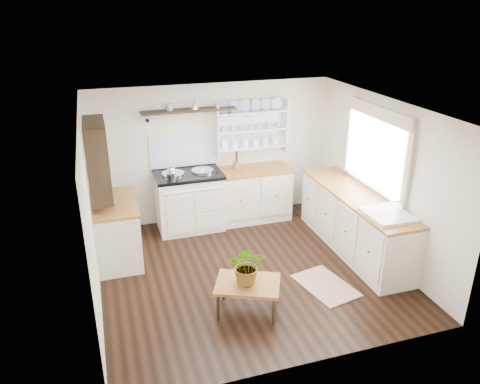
% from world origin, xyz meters
% --- Properties ---
extents(floor, '(4.00, 3.80, 0.01)m').
position_xyz_m(floor, '(0.00, 0.00, 0.00)').
color(floor, black).
rests_on(floor, ground).
extents(wall_back, '(4.00, 0.02, 2.30)m').
position_xyz_m(wall_back, '(0.00, 1.90, 1.15)').
color(wall_back, beige).
rests_on(wall_back, ground).
extents(wall_right, '(0.02, 3.80, 2.30)m').
position_xyz_m(wall_right, '(2.00, 0.00, 1.15)').
color(wall_right, beige).
rests_on(wall_right, ground).
extents(wall_left, '(0.02, 3.80, 2.30)m').
position_xyz_m(wall_left, '(-2.00, 0.00, 1.15)').
color(wall_left, beige).
rests_on(wall_left, ground).
extents(ceiling, '(4.00, 3.80, 0.01)m').
position_xyz_m(ceiling, '(0.00, 0.00, 2.30)').
color(ceiling, white).
rests_on(ceiling, wall_back).
extents(window, '(0.08, 1.55, 1.22)m').
position_xyz_m(window, '(1.95, 0.15, 1.56)').
color(window, white).
rests_on(window, wall_right).
extents(aga_cooker, '(1.07, 0.74, 0.99)m').
position_xyz_m(aga_cooker, '(-0.50, 1.57, 0.49)').
color(aga_cooker, white).
rests_on(aga_cooker, floor).
extents(back_cabinets, '(1.27, 0.63, 0.90)m').
position_xyz_m(back_cabinets, '(0.60, 1.60, 0.46)').
color(back_cabinets, beige).
rests_on(back_cabinets, floor).
extents(right_cabinets, '(0.62, 2.43, 0.90)m').
position_xyz_m(right_cabinets, '(1.70, 0.10, 0.46)').
color(right_cabinets, beige).
rests_on(right_cabinets, floor).
extents(belfast_sink, '(0.55, 0.60, 0.45)m').
position_xyz_m(belfast_sink, '(1.70, -0.65, 0.80)').
color(belfast_sink, white).
rests_on(belfast_sink, right_cabinets).
extents(left_cabinets, '(0.62, 1.13, 0.90)m').
position_xyz_m(left_cabinets, '(-1.70, 0.90, 0.46)').
color(left_cabinets, beige).
rests_on(left_cabinets, floor).
extents(plate_rack, '(1.20, 0.22, 0.90)m').
position_xyz_m(plate_rack, '(0.65, 1.86, 1.56)').
color(plate_rack, white).
rests_on(plate_rack, wall_back).
extents(high_shelf, '(1.50, 0.29, 0.16)m').
position_xyz_m(high_shelf, '(-0.40, 1.78, 1.91)').
color(high_shelf, black).
rests_on(high_shelf, wall_back).
extents(left_shelving, '(0.28, 0.80, 1.05)m').
position_xyz_m(left_shelving, '(-1.84, 0.90, 1.55)').
color(left_shelving, black).
rests_on(left_shelving, wall_left).
extents(kettle, '(0.16, 0.16, 0.20)m').
position_xyz_m(kettle, '(-0.78, 1.45, 1.03)').
color(kettle, silver).
rests_on(kettle, aga_cooker).
extents(utensil_crock, '(0.11, 0.11, 0.12)m').
position_xyz_m(utensil_crock, '(0.34, 1.68, 0.97)').
color(utensil_crock, olive).
rests_on(utensil_crock, back_cabinets).
extents(center_table, '(0.91, 0.80, 0.41)m').
position_xyz_m(center_table, '(-0.30, -0.87, 0.36)').
color(center_table, brown).
rests_on(center_table, floor).
extents(potted_plant, '(0.54, 0.51, 0.48)m').
position_xyz_m(potted_plant, '(-0.30, -0.87, 0.65)').
color(potted_plant, '#3F7233').
rests_on(potted_plant, center_table).
extents(floor_rug, '(0.71, 0.95, 0.02)m').
position_xyz_m(floor_rug, '(0.85, -0.67, 0.01)').
color(floor_rug, '#986E58').
rests_on(floor_rug, floor).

